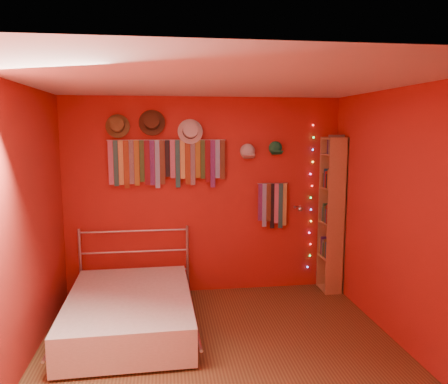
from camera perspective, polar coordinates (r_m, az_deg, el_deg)
name	(u,v)px	position (r m, az deg, el deg)	size (l,w,h in m)	color
ground	(223,358)	(4.32, -0.09, -20.92)	(3.50, 3.50, 0.00)	#55351D
back_wall	(205,196)	(5.57, -2.54, -0.56)	(3.50, 0.02, 2.50)	maroon
right_wall	(408,221)	(4.45, 22.88, -3.48)	(0.02, 3.50, 2.50)	maroon
left_wall	(14,233)	(4.03, -25.71, -4.83)	(0.02, 3.50, 2.50)	maroon
ceiling	(223,81)	(3.79, -0.10, 14.25)	(3.50, 3.50, 0.02)	white
tie_rack	(167,161)	(5.43, -7.50, 4.05)	(1.45, 0.03, 0.60)	#B7B7BC
small_tie_rack	(273,204)	(5.68, 6.40, -1.51)	(0.40, 0.03, 0.60)	#B7B7BC
fedora_olive	(117,125)	(5.41, -13.76, 8.45)	(0.29, 0.16, 0.28)	brown
fedora_brown	(152,122)	(5.39, -9.42, 9.02)	(0.32, 0.17, 0.31)	#442A18
fedora_white	(190,131)	(5.40, -4.42, 7.97)	(0.31, 0.17, 0.31)	silver
cap_white	(248,152)	(5.54, 3.09, 5.30)	(0.19, 0.23, 0.19)	silver
cap_green	(275,148)	(5.62, 6.73, 5.71)	(0.18, 0.22, 0.18)	#1A7845
fairy_lights	(311,198)	(5.84, 11.30, -0.74)	(0.06, 0.02, 1.91)	#FF3333
reading_lamp	(299,209)	(5.63, 9.83, -2.14)	(0.06, 0.28, 0.08)	#B7B7BC
bookshelf	(335,214)	(5.80, 14.24, -2.80)	(0.25, 0.34, 2.00)	olive
bed	(130,311)	(4.85, -12.20, -14.94)	(1.38, 1.87, 0.90)	#B7B7BC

